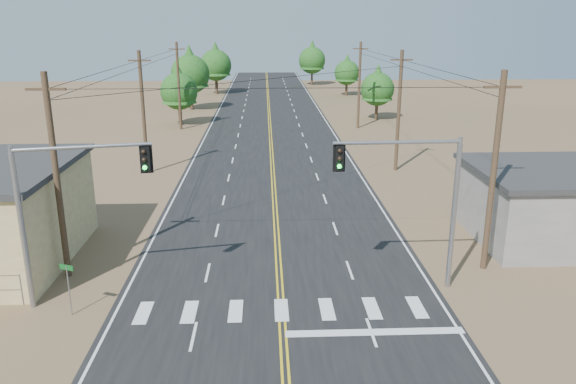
{
  "coord_description": "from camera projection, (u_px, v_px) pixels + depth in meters",
  "views": [
    {
      "loc": [
        -0.64,
        -14.0,
        12.09
      ],
      "look_at": [
        0.56,
        14.34,
        3.5
      ],
      "focal_mm": 35.0,
      "sensor_mm": 36.0,
      "label": 1
    }
  ],
  "objects": [
    {
      "name": "signal_mast_left",
      "position": [
        59.0,
        199.0,
        23.83
      ],
      "size": [
        5.64,
        1.35,
        7.29
      ],
      "rotation": [
        0.0,
        0.0,
        0.2
      ],
      "color": "gray",
      "rests_on": "ground"
    },
    {
      "name": "utility_pole_left_near",
      "position": [
        57.0,
        176.0,
        26.48
      ],
      "size": [
        1.8,
        0.3,
        10.0
      ],
      "color": "#4C3826",
      "rests_on": "ground"
    },
    {
      "name": "tree_left_near",
      "position": [
        179.0,
        87.0,
        67.74
      ],
      "size": [
        4.48,
        4.48,
        7.46
      ],
      "color": "#3F2D1E",
      "rests_on": "ground"
    },
    {
      "name": "tree_right_mid",
      "position": [
        347.0,
        70.0,
        95.62
      ],
      "size": [
        4.21,
        4.21,
        7.02
      ],
      "color": "#3F2D1E",
      "rests_on": "ground"
    },
    {
      "name": "utility_pole_left_far",
      "position": [
        179.0,
        85.0,
        64.73
      ],
      "size": [
        1.8,
        0.3,
        10.0
      ],
      "color": "#4C3826",
      "rests_on": "ground"
    },
    {
      "name": "tree_left_mid",
      "position": [
        190.0,
        70.0,
        79.42
      ],
      "size": [
        5.5,
        5.5,
        9.16
      ],
      "color": "#3F2D1E",
      "rests_on": "ground"
    },
    {
      "name": "utility_pole_right_far",
      "position": [
        359.0,
        85.0,
        65.58
      ],
      "size": [
        1.8,
        0.3,
        10.0
      ],
      "color": "#4C3826",
      "rests_on": "ground"
    },
    {
      "name": "utility_pole_left_mid",
      "position": [
        143.0,
        112.0,
        45.61
      ],
      "size": [
        1.8,
        0.3,
        10.0
      ],
      "color": "#4C3826",
      "rests_on": "ground"
    },
    {
      "name": "road",
      "position": [
        273.0,
        177.0,
        45.6
      ],
      "size": [
        15.0,
        200.0,
        0.02
      ],
      "primitive_type": "cube",
      "color": "black",
      "rests_on": "ground"
    },
    {
      "name": "tree_right_far",
      "position": [
        312.0,
        58.0,
        111.69
      ],
      "size": [
        5.29,
        5.29,
        8.81
      ],
      "color": "#3F2D1E",
      "rests_on": "ground"
    },
    {
      "name": "utility_pole_right_near",
      "position": [
        494.0,
        172.0,
        27.33
      ],
      "size": [
        1.8,
        0.3,
        10.0
      ],
      "color": "#4C3826",
      "rests_on": "ground"
    },
    {
      "name": "street_sign",
      "position": [
        68.0,
        282.0,
        23.75
      ],
      "size": [
        0.65,
        0.3,
        2.34
      ],
      "rotation": [
        0.0,
        0.0,
        -0.4
      ],
      "color": "gray",
      "rests_on": "ground"
    },
    {
      "name": "tree_left_far",
      "position": [
        216.0,
        62.0,
        97.38
      ],
      "size": [
        5.4,
        5.4,
        9.01
      ],
      "color": "#3F2D1E",
      "rests_on": "ground"
    },
    {
      "name": "signal_mast_right",
      "position": [
        420.0,
        189.0,
        25.27
      ],
      "size": [
        5.8,
        0.55,
        7.25
      ],
      "rotation": [
        0.0,
        0.0,
        0.03
      ],
      "color": "gray",
      "rests_on": "ground"
    },
    {
      "name": "tree_right_near",
      "position": [
        378.0,
        86.0,
        71.66
      ],
      "size": [
        4.25,
        4.25,
        7.09
      ],
      "color": "#3F2D1E",
      "rests_on": "ground"
    },
    {
      "name": "utility_pole_right_mid",
      "position": [
        399.0,
        110.0,
        46.46
      ],
      "size": [
        1.8,
        0.3,
        10.0
      ],
      "color": "#4C3826",
      "rests_on": "ground"
    }
  ]
}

